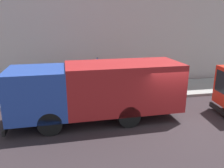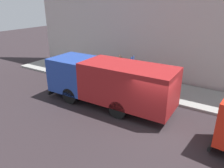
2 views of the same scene
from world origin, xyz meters
name	(u,v)px [view 1 (image 1 of 2)]	position (x,y,z in m)	size (l,w,h in m)	color
ground	(171,121)	(0.00, 0.00, 0.00)	(80.00, 80.00, 0.00)	#2A2225
sidewalk	(140,90)	(4.74, 0.00, 0.08)	(3.47, 30.00, 0.16)	gray
large_utility_truck	(97,88)	(0.91, 3.43, 1.59)	(2.58, 8.10, 2.76)	#22419A
pedestrian_walking	(57,76)	(5.74, 5.51, 1.08)	(0.50, 0.50, 1.75)	black
pedestrian_standing	(8,84)	(4.52, 8.28, 1.07)	(0.53, 0.53, 1.72)	black
pedestrian_third	(40,83)	(4.38, 6.46, 1.08)	(0.43, 0.43, 1.74)	black
traffic_cone_orange	(30,98)	(3.32, 6.91, 0.47)	(0.44, 0.44, 0.63)	orange
street_sign_post	(98,75)	(3.29, 3.10, 1.65)	(0.44, 0.08, 2.52)	#4C5156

